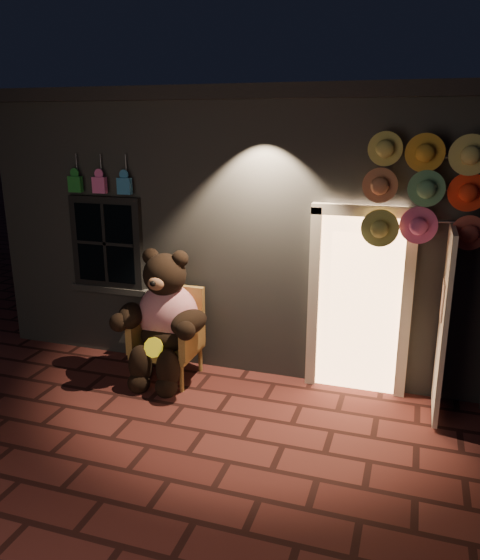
% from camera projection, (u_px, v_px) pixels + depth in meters
% --- Properties ---
extents(ground, '(60.00, 60.00, 0.00)m').
position_uv_depth(ground, '(204.00, 431.00, 5.60)').
color(ground, '#582621').
rests_on(ground, ground).
extents(shop_building, '(7.30, 5.95, 3.51)m').
position_uv_depth(shop_building, '(294.00, 207.00, 8.76)').
color(shop_building, slate).
rests_on(shop_building, ground).
extents(wicker_armchair, '(0.77, 0.69, 1.11)m').
position_uv_depth(wicker_armchair, '(170.00, 333.00, 6.72)').
color(wicker_armchair, '#A78640').
rests_on(wicker_armchair, ground).
extents(teddy_bear, '(1.20, 0.92, 1.66)m').
position_uv_depth(teddy_bear, '(164.00, 319.00, 6.52)').
color(teddy_bear, '#B4132D').
rests_on(teddy_bear, ground).
extents(hat_rack, '(1.76, 0.22, 2.96)m').
position_uv_depth(hat_rack, '(449.00, 193.00, 5.46)').
color(hat_rack, '#59595E').
rests_on(hat_rack, ground).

